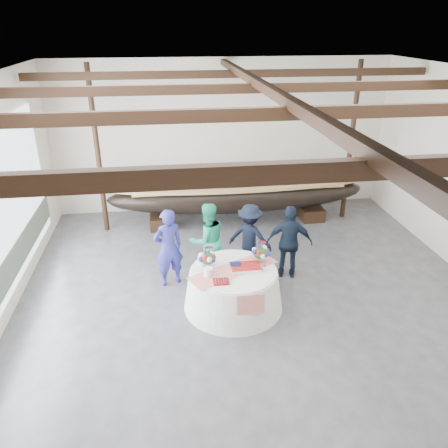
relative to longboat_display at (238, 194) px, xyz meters
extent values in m
cube|color=#3D3D42|center=(-0.27, -4.71, -0.89)|extent=(10.00, 12.00, 0.01)
cube|color=silver|center=(-0.27, 1.29, 1.36)|extent=(10.00, 0.02, 4.50)
cube|color=white|center=(-0.27, -4.71, 3.61)|extent=(10.00, 12.00, 0.01)
cube|color=black|center=(-0.27, -8.21, 3.36)|extent=(9.80, 0.12, 0.18)
cube|color=black|center=(-0.27, -5.71, 3.36)|extent=(9.80, 0.12, 0.18)
cube|color=black|center=(-0.27, -3.21, 3.36)|extent=(9.80, 0.12, 0.18)
cube|color=black|center=(-0.27, -0.71, 3.36)|extent=(9.80, 0.12, 0.18)
cube|color=black|center=(-0.27, -4.71, 3.49)|extent=(0.15, 11.76, 0.15)
cylinder|color=black|center=(-3.77, 0.00, 1.36)|extent=(0.14, 0.14, 4.50)
cylinder|color=black|center=(3.23, 0.00, 1.36)|extent=(0.14, 0.14, 4.50)
cube|color=#596654|center=(-5.21, -3.71, 0.01)|extent=(0.02, 7.00, 0.60)
cube|color=black|center=(-2.22, 0.00, -0.70)|extent=(0.65, 0.83, 0.37)
cube|color=black|center=(2.22, 0.00, -0.70)|extent=(0.65, 0.83, 0.37)
ellipsoid|color=black|center=(0.00, 0.00, -0.01)|extent=(7.41, 1.48, 1.02)
cube|color=#9E7A4C|center=(0.00, 0.00, 0.27)|extent=(5.93, 0.97, 0.06)
cone|color=white|center=(-0.78, -4.13, -0.47)|extent=(2.03, 2.03, 0.84)
cylinder|color=white|center=(-0.78, -4.13, -0.04)|extent=(1.73, 1.73, 0.04)
cube|color=red|center=(-0.78, -4.13, -0.01)|extent=(1.92, 1.34, 0.01)
cube|color=white|center=(-0.54, -4.14, 0.02)|extent=(0.60, 0.40, 0.07)
cylinder|color=white|center=(-1.30, -4.28, 0.07)|extent=(0.18, 0.18, 0.17)
cylinder|color=white|center=(-1.38, -3.81, 0.08)|extent=(0.18, 0.18, 0.18)
cube|color=maroon|center=(-1.09, -4.55, 0.00)|extent=(0.30, 0.24, 0.03)
cone|color=silver|center=(-0.19, -4.25, 0.04)|extent=(0.09, 0.09, 0.12)
imported|color=navy|center=(-2.06, -3.06, 0.02)|extent=(0.77, 0.63, 1.81)
imported|color=#22B186|center=(-1.17, -2.80, 0.01)|extent=(1.03, 0.90, 1.79)
imported|color=black|center=(-0.16, -2.60, -0.08)|extent=(1.21, 1.03, 1.62)
imported|color=black|center=(0.66, -3.11, -0.01)|extent=(1.10, 0.67, 1.75)
camera|label=1|loc=(-2.00, -11.57, 4.50)|focal=35.00mm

